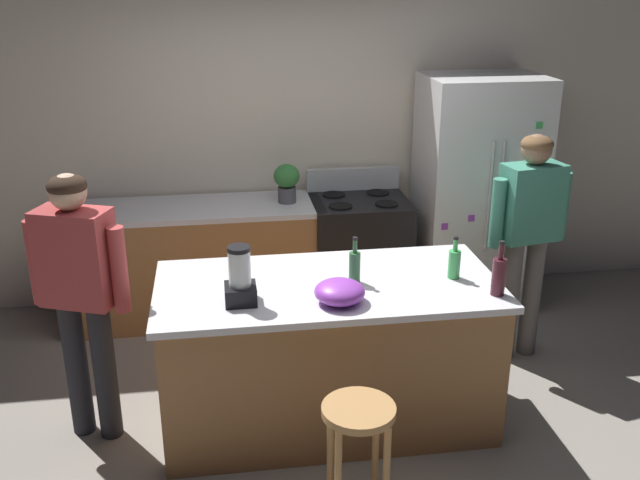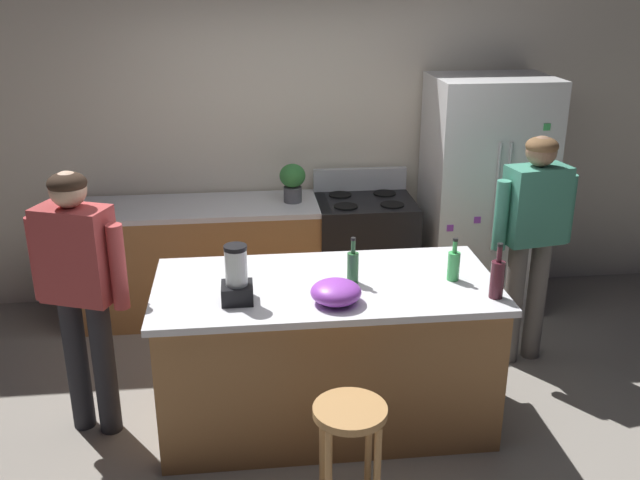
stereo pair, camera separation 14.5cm
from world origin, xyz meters
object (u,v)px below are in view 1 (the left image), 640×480
stove_range (359,253)px  bottle_wine (499,275)px  refrigerator (476,194)px  bar_stool (358,432)px  potted_plant (287,181)px  person_by_island_left (80,284)px  bottle_olive_oil (355,266)px  kitchen_island (327,352)px  person_by_sink_right (528,226)px  mixing_bowl (340,292)px  blender_appliance (240,279)px  bottle_soda (454,263)px

stove_range → bottle_wine: size_ratio=3.46×
refrigerator → stove_range: bearing=178.5°
bar_stool → potted_plant: size_ratio=2.16×
person_by_island_left → bottle_olive_oil: (1.53, -0.07, 0.04)m
kitchen_island → person_by_sink_right: bearing=21.5°
person_by_sink_right → bottle_wine: person_by_sink_right is taller
person_by_island_left → mixing_bowl: 1.44m
blender_appliance → bottle_wine: size_ratio=1.03×
kitchen_island → bottle_wine: (0.90, -0.30, 0.57)m
blender_appliance → potted_plant: bearing=75.9°
stove_range → potted_plant: potted_plant is taller
person_by_island_left → bottle_wine: size_ratio=5.07×
potted_plant → bottle_olive_oil: (0.22, -1.56, -0.07)m
bar_stool → mixing_bowl: 0.76m
refrigerator → potted_plant: bearing=178.1°
person_by_island_left → bottle_olive_oil: bearing=-2.7°
stove_range → bottle_wine: bearing=-77.4°
bottle_wine → bottle_olive_oil: bearing=159.4°
person_by_sink_right → bottle_soda: person_by_sink_right is taller
refrigerator → bottle_soda: refrigerator is taller
person_by_sink_right → kitchen_island: bearing=-158.5°
person_by_sink_right → potted_plant: size_ratio=5.36×
blender_appliance → bottle_wine: blender_appliance is taller
kitchen_island → mixing_bowl: bearing=-85.1°
kitchen_island → bottle_olive_oil: (0.15, -0.01, 0.56)m
refrigerator → blender_appliance: (-1.95, -1.69, 0.12)m
potted_plant → bottle_soda: potted_plant is taller
refrigerator → mixing_bowl: bearing=-128.8°
stove_range → bar_stool: 2.43m
refrigerator → bottle_olive_oil: bearing=-130.4°
person_by_island_left → blender_appliance: bearing=-15.6°
bottle_olive_oil → bottle_soda: bottle_olive_oil is taller
person_by_island_left → potted_plant: size_ratio=5.34×
blender_appliance → bottle_olive_oil: size_ratio=1.18×
bar_stool → blender_appliance: blender_appliance is taller
potted_plant → bottle_wine: bearing=-62.2°
refrigerator → person_by_sink_right: 0.93m
refrigerator → bottle_wine: 1.88m
bottle_olive_oil → bottle_soda: bearing=-2.3°
bottle_wine → mixing_bowl: size_ratio=1.14×
person_by_island_left → bottle_soda: 2.12m
person_by_island_left → bottle_wine: person_by_island_left is taller
blender_appliance → bottle_soda: 1.25m
refrigerator → person_by_island_left: size_ratio=1.16×
bottle_soda → potted_plant: bearing=116.9°
person_by_sink_right → bar_stool: size_ratio=2.48×
person_by_sink_right → bar_stool: 2.10m
person_by_island_left → person_by_sink_right: bearing=10.3°
blender_appliance → mixing_bowl: 0.54m
stove_range → blender_appliance: (-1.00, -1.71, 0.58)m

